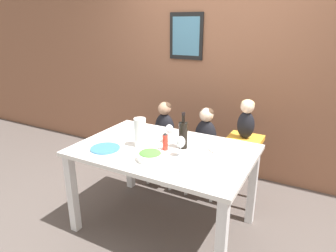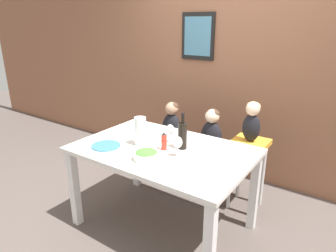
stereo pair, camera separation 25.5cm
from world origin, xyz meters
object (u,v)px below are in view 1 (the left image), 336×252
chair_far_left (165,151)px  person_baby_right (247,117)px  paper_towel_roll (140,132)px  chair_far_center (204,160)px  wine_glass_near (181,142)px  dinner_plate_front_left (105,148)px  dinner_plate_back_right (223,149)px  dinner_plate_front_right (196,169)px  salad_bowl_large (150,156)px  person_child_left (165,124)px  wine_bottle (183,134)px  person_child_center (206,132)px  chair_right_highchair (243,153)px  wine_glass_far (169,130)px  dinner_plate_back_left (147,131)px

chair_far_left → person_baby_right: 1.06m
chair_far_left → paper_towel_roll: 0.95m
chair_far_left → chair_far_center: size_ratio=1.00×
chair_far_left → wine_glass_near: wine_glass_near is taller
wine_glass_near → dinner_plate_front_left: (-0.62, -0.18, -0.11)m
paper_towel_roll → dinner_plate_back_right: bearing=21.7°
dinner_plate_front_right → salad_bowl_large: bearing=-176.3°
person_child_left → wine_bottle: wine_bottle is taller
wine_glass_near → salad_bowl_large: (-0.17, -0.18, -0.08)m
chair_far_left → dinner_plate_front_right: dinner_plate_front_right is taller
chair_far_left → salad_bowl_large: bearing=-66.9°
chair_far_center → dinner_plate_front_right: bearing=-72.7°
wine_bottle → salad_bowl_large: wine_bottle is taller
paper_towel_roll → wine_glass_near: 0.40m
chair_far_left → dinner_plate_back_right: bearing=-30.8°
person_child_center → person_child_left: bearing=180.0°
chair_far_center → person_child_center: size_ratio=0.88×
chair_far_center → chair_right_highchair: size_ratio=0.63×
dinner_plate_front_left → dinner_plate_back_right: same height
person_child_center → wine_bottle: wine_bottle is taller
person_baby_right → wine_bottle: bearing=-120.3°
chair_right_highchair → wine_glass_near: bearing=-111.7°
person_baby_right → wine_glass_near: bearing=-111.7°
chair_far_left → dinner_plate_back_right: dinner_plate_back_right is taller
chair_right_highchair → dinner_plate_back_right: dinner_plate_back_right is taller
dinner_plate_back_right → dinner_plate_front_right: same height
person_child_center → wine_glass_far: 0.62m
dinner_plate_back_right → person_baby_right: bearing=84.2°
person_child_center → dinner_plate_front_left: person_child_center is taller
wine_glass_near → dinner_plate_back_left: size_ratio=0.67×
chair_far_center → wine_glass_near: wine_glass_near is taller
person_baby_right → dinner_plate_back_right: (-0.05, -0.51, -0.15)m
dinner_plate_front_right → chair_right_highchair: bearing=83.2°
wine_bottle → salad_bowl_large: bearing=-108.8°
person_baby_right → wine_glass_far: 0.79m
chair_right_highchair → person_child_left: (-0.90, 0.00, 0.16)m
chair_far_left → wine_glass_far: size_ratio=2.70×
dinner_plate_front_right → dinner_plate_back_left: bearing=145.2°
wine_glass_far → dinner_plate_front_right: wine_glass_far is taller
dinner_plate_front_left → dinner_plate_front_right: same height
salad_bowl_large → dinner_plate_back_right: salad_bowl_large is taller
person_child_left → chair_right_highchair: bearing=-0.1°
chair_right_highchair → paper_towel_roll: paper_towel_roll is taller
person_child_left → person_child_center: same height
chair_far_center → dinner_plate_back_left: size_ratio=1.82×
salad_bowl_large → dinner_plate_back_right: (0.43, 0.47, -0.03)m
dinner_plate_front_left → dinner_plate_front_right: 0.82m
chair_far_center → wine_glass_far: bearing=-101.7°
wine_glass_far → chair_right_highchair: bearing=47.7°
person_child_center → chair_right_highchair: bearing=-0.1°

